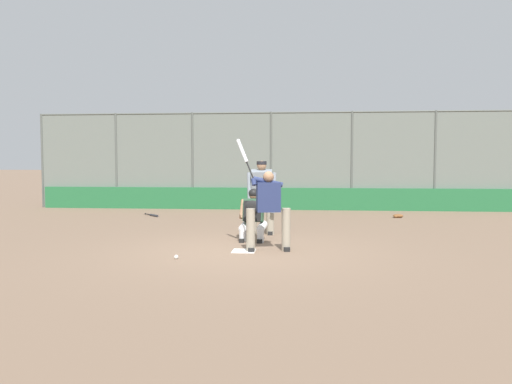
# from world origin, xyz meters

# --- Properties ---
(ground_plane) EXTENTS (160.00, 160.00, 0.00)m
(ground_plane) POSITION_xyz_m (0.00, 0.00, 0.00)
(ground_plane) COLOR #7A604C
(home_plate_marker) EXTENTS (0.43, 0.43, 0.01)m
(home_plate_marker) POSITION_xyz_m (0.00, 0.00, 0.01)
(home_plate_marker) COLOR white
(home_plate_marker) RESTS_ON ground_plane
(backstop_fence) EXTENTS (16.69, 0.08, 3.38)m
(backstop_fence) POSITION_xyz_m (0.00, -8.13, 1.78)
(backstop_fence) COLOR #515651
(backstop_fence) RESTS_ON ground_plane
(padding_wall) EXTENTS (16.28, 0.18, 0.75)m
(padding_wall) POSITION_xyz_m (0.00, -8.03, 0.38)
(padding_wall) COLOR #236638
(padding_wall) RESTS_ON ground_plane
(bleachers_beyond) EXTENTS (11.63, 1.95, 1.16)m
(bleachers_beyond) POSITION_xyz_m (-2.32, -10.28, 0.38)
(bleachers_beyond) COLOR slate
(bleachers_beyond) RESTS_ON ground_plane
(batter_at_plate) EXTENTS (1.07, 0.58, 2.11)m
(batter_at_plate) POSITION_xyz_m (-0.44, -0.07, 0.82)
(batter_at_plate) COLOR gray
(batter_at_plate) RESTS_ON ground_plane
(catcher_behind_plate) EXTENTS (0.59, 0.72, 1.11)m
(catcher_behind_plate) POSITION_xyz_m (-0.06, -1.18, 0.57)
(catcher_behind_plate) COLOR silver
(catcher_behind_plate) RESTS_ON ground_plane
(umpire_home) EXTENTS (0.69, 0.44, 1.69)m
(umpire_home) POSITION_xyz_m (-0.16, -2.11, 0.91)
(umpire_home) COLOR gray
(umpire_home) RESTS_ON ground_plane
(spare_bat_near_backstop) EXTENTS (0.62, 0.66, 0.07)m
(spare_bat_near_backstop) POSITION_xyz_m (3.45, -5.60, 0.03)
(spare_bat_near_backstop) COLOR black
(spare_bat_near_backstop) RESTS_ON ground_plane
(fielding_glove_on_dirt) EXTENTS (0.31, 0.23, 0.11)m
(fielding_glove_on_dirt) POSITION_xyz_m (-3.92, -5.88, 0.05)
(fielding_glove_on_dirt) COLOR brown
(fielding_glove_on_dirt) RESTS_ON ground_plane
(baseball_loose) EXTENTS (0.07, 0.07, 0.07)m
(baseball_loose) POSITION_xyz_m (1.07, 0.85, 0.04)
(baseball_loose) COLOR white
(baseball_loose) RESTS_ON ground_plane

